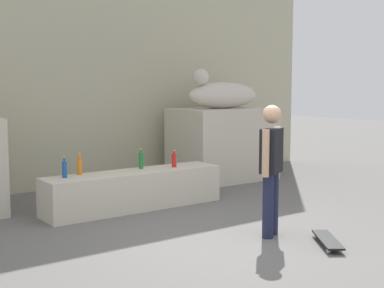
# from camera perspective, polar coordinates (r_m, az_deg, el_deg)

# --- Properties ---
(ground_plane) EXTENTS (40.00, 40.00, 0.00)m
(ground_plane) POSITION_cam_1_polar(r_m,az_deg,el_deg) (6.79, 3.44, -10.20)
(ground_plane) COLOR #605E5B
(facade_wall) EXTENTS (11.51, 0.60, 5.86)m
(facade_wall) POSITION_cam_1_polar(r_m,az_deg,el_deg) (10.59, -13.17, 11.61)
(facade_wall) COLOR #B9B494
(facade_wall) RESTS_ON ground_plane
(pedestal_right) EXTENTS (1.98, 1.27, 1.44)m
(pedestal_right) POSITION_cam_1_polar(r_m,az_deg,el_deg) (10.92, 3.28, -0.01)
(pedestal_right) COLOR beige
(pedestal_right) RESTS_ON ground_plane
(statue_reclining_right) EXTENTS (1.63, 0.64, 0.78)m
(statue_reclining_right) POSITION_cam_1_polar(r_m,az_deg,el_deg) (10.83, 3.16, 5.25)
(statue_reclining_right) COLOR beige
(statue_reclining_right) RESTS_ON pedestal_right
(ledge_block) EXTENTS (2.89, 0.64, 0.59)m
(ledge_block) POSITION_cam_1_polar(r_m,az_deg,el_deg) (8.48, -6.09, -4.82)
(ledge_block) COLOR beige
(ledge_block) RESTS_ON ground_plane
(skater) EXTENTS (0.49, 0.34, 1.67)m
(skater) POSITION_cam_1_polar(r_m,az_deg,el_deg) (6.89, 8.32, -2.15)
(skater) COLOR #1E233F
(skater) RESTS_ON ground_plane
(skateboard) EXTENTS (0.63, 0.77, 0.08)m
(skateboard) POSITION_cam_1_polar(r_m,az_deg,el_deg) (6.82, 14.07, -9.75)
(skateboard) COLOR black
(skateboard) RESTS_ON ground_plane
(bottle_blue) EXTENTS (0.07, 0.07, 0.30)m
(bottle_blue) POSITION_cam_1_polar(r_m,az_deg,el_deg) (8.00, -13.25, -2.59)
(bottle_blue) COLOR #194C99
(bottle_blue) RESTS_ON ledge_block
(bottle_green) EXTENTS (0.07, 0.07, 0.32)m
(bottle_green) POSITION_cam_1_polar(r_m,az_deg,el_deg) (8.63, -5.38, -1.73)
(bottle_green) COLOR #1E722D
(bottle_green) RESTS_ON ledge_block
(bottle_orange) EXTENTS (0.07, 0.07, 0.32)m
(bottle_orange) POSITION_cam_1_polar(r_m,az_deg,el_deg) (8.22, -11.73, -2.26)
(bottle_orange) COLOR orange
(bottle_orange) RESTS_ON ledge_block
(bottle_red) EXTENTS (0.08, 0.08, 0.28)m
(bottle_red) POSITION_cam_1_polar(r_m,az_deg,el_deg) (8.78, -1.91, -1.70)
(bottle_red) COLOR red
(bottle_red) RESTS_ON ledge_block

